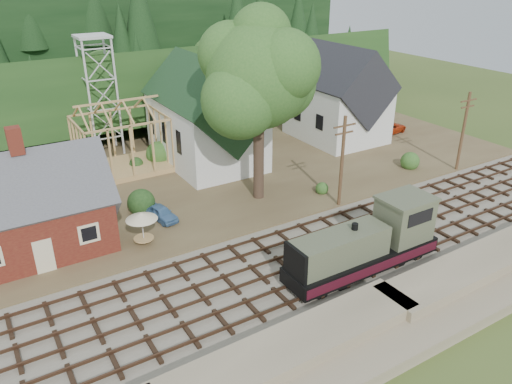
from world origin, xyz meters
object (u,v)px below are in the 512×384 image
car_blue (161,213)px  patio_set (141,217)px  locomotive (368,244)px  car_red (390,128)px

car_blue → patio_set: 4.14m
car_blue → patio_set: patio_set is taller
locomotive → patio_set: (-11.78, 10.58, 0.44)m
car_red → patio_set: size_ratio=1.82×
car_blue → car_red: (31.39, 6.44, 0.07)m
locomotive → car_blue: bearing=124.6°
locomotive → car_red: locomotive is taller
car_blue → locomotive: bearing=-67.1°
car_red → patio_set: bearing=95.4°
locomotive → car_blue: 16.39m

